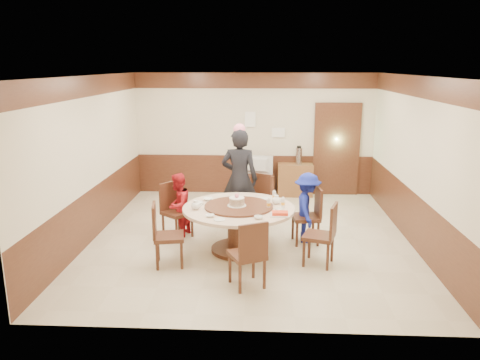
{
  "coord_description": "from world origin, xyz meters",
  "views": [
    {
      "loc": [
        0.21,
        -7.79,
        2.98
      ],
      "look_at": [
        -0.17,
        -0.22,
        1.1
      ],
      "focal_mm": 35.0,
      "sensor_mm": 36.0,
      "label": 1
    }
  ],
  "objects_px": {
    "shrimp_platter": "(280,214)",
    "thermos": "(299,156)",
    "banquet_table": "(239,220)",
    "tv_stand": "(256,185)",
    "person_red": "(178,205)",
    "television": "(256,165)",
    "person_standing": "(239,179)",
    "person_blue": "(307,208)",
    "side_cabinet": "(295,180)",
    "birthday_cake": "(237,201)"
  },
  "relations": [
    {
      "from": "person_blue",
      "to": "shrimp_platter",
      "type": "distance_m",
      "value": 1.04
    },
    {
      "from": "person_blue",
      "to": "thermos",
      "type": "distance_m",
      "value": 2.93
    },
    {
      "from": "person_standing",
      "to": "tv_stand",
      "type": "distance_m",
      "value": 2.31
    },
    {
      "from": "tv_stand",
      "to": "thermos",
      "type": "distance_m",
      "value": 1.2
    },
    {
      "from": "tv_stand",
      "to": "television",
      "type": "xyz_separation_m",
      "value": [
        0.0,
        0.0,
        0.47
      ]
    },
    {
      "from": "thermos",
      "to": "birthday_cake",
      "type": "bearing_deg",
      "value": -109.74
    },
    {
      "from": "person_blue",
      "to": "thermos",
      "type": "bearing_deg",
      "value": 0.78
    },
    {
      "from": "side_cabinet",
      "to": "thermos",
      "type": "bearing_deg",
      "value": 0.0
    },
    {
      "from": "shrimp_platter",
      "to": "tv_stand",
      "type": "bearing_deg",
      "value": 96.45
    },
    {
      "from": "shrimp_platter",
      "to": "television",
      "type": "bearing_deg",
      "value": 96.45
    },
    {
      "from": "shrimp_platter",
      "to": "thermos",
      "type": "xyz_separation_m",
      "value": [
        0.55,
        3.81,
        0.16
      ]
    },
    {
      "from": "tv_stand",
      "to": "thermos",
      "type": "height_order",
      "value": "thermos"
    },
    {
      "from": "television",
      "to": "side_cabinet",
      "type": "distance_m",
      "value": 0.97
    },
    {
      "from": "person_standing",
      "to": "person_blue",
      "type": "height_order",
      "value": "person_standing"
    },
    {
      "from": "person_red",
      "to": "side_cabinet",
      "type": "bearing_deg",
      "value": 157.13
    },
    {
      "from": "banquet_table",
      "to": "tv_stand",
      "type": "distance_m",
      "value": 3.39
    },
    {
      "from": "person_standing",
      "to": "shrimp_platter",
      "type": "bearing_deg",
      "value": 121.09
    },
    {
      "from": "person_blue",
      "to": "shrimp_platter",
      "type": "height_order",
      "value": "person_blue"
    },
    {
      "from": "person_red",
      "to": "thermos",
      "type": "bearing_deg",
      "value": 156.26
    },
    {
      "from": "person_red",
      "to": "television",
      "type": "distance_m",
      "value": 3.05
    },
    {
      "from": "birthday_cake",
      "to": "tv_stand",
      "type": "distance_m",
      "value": 3.46
    },
    {
      "from": "side_cabinet",
      "to": "banquet_table",
      "type": "bearing_deg",
      "value": -108.35
    },
    {
      "from": "banquet_table",
      "to": "person_standing",
      "type": "height_order",
      "value": "person_standing"
    },
    {
      "from": "shrimp_platter",
      "to": "tv_stand",
      "type": "distance_m",
      "value": 3.84
    },
    {
      "from": "television",
      "to": "shrimp_platter",
      "type": "bearing_deg",
      "value": 104.62
    },
    {
      "from": "shrimp_platter",
      "to": "person_red",
      "type": "bearing_deg",
      "value": 149.48
    },
    {
      "from": "person_standing",
      "to": "shrimp_platter",
      "type": "height_order",
      "value": "person_standing"
    },
    {
      "from": "birthday_cake",
      "to": "shrimp_platter",
      "type": "xyz_separation_m",
      "value": [
        0.68,
        -0.39,
        -0.07
      ]
    },
    {
      "from": "person_standing",
      "to": "person_blue",
      "type": "xyz_separation_m",
      "value": [
        1.19,
        -0.69,
        -0.33
      ]
    },
    {
      "from": "person_standing",
      "to": "television",
      "type": "height_order",
      "value": "person_standing"
    },
    {
      "from": "person_blue",
      "to": "tv_stand",
      "type": "height_order",
      "value": "person_blue"
    },
    {
      "from": "person_standing",
      "to": "birthday_cake",
      "type": "xyz_separation_m",
      "value": [
        0.02,
        -1.2,
        -0.08
      ]
    },
    {
      "from": "person_standing",
      "to": "birthday_cake",
      "type": "height_order",
      "value": "person_standing"
    },
    {
      "from": "person_standing",
      "to": "tv_stand",
      "type": "bearing_deg",
      "value": -89.64
    },
    {
      "from": "shrimp_platter",
      "to": "thermos",
      "type": "bearing_deg",
      "value": 81.78
    },
    {
      "from": "person_standing",
      "to": "birthday_cake",
      "type": "distance_m",
      "value": 1.2
    },
    {
      "from": "person_red",
      "to": "shrimp_platter",
      "type": "relative_size",
      "value": 3.82
    },
    {
      "from": "tv_stand",
      "to": "banquet_table",
      "type": "bearing_deg",
      "value": -93.74
    },
    {
      "from": "person_red",
      "to": "birthday_cake",
      "type": "height_order",
      "value": "person_red"
    },
    {
      "from": "birthday_cake",
      "to": "television",
      "type": "relative_size",
      "value": 0.4
    },
    {
      "from": "person_blue",
      "to": "television",
      "type": "bearing_deg",
      "value": 19.59
    },
    {
      "from": "person_standing",
      "to": "tv_stand",
      "type": "relative_size",
      "value": 2.19
    },
    {
      "from": "banquet_table",
      "to": "shrimp_platter",
      "type": "height_order",
      "value": "shrimp_platter"
    },
    {
      "from": "person_standing",
      "to": "person_blue",
      "type": "bearing_deg",
      "value": 157.26
    },
    {
      "from": "person_standing",
      "to": "side_cabinet",
      "type": "relative_size",
      "value": 2.32
    },
    {
      "from": "person_standing",
      "to": "side_cabinet",
      "type": "distance_m",
      "value": 2.58
    },
    {
      "from": "person_blue",
      "to": "person_red",
      "type": "bearing_deg",
      "value": 88.4
    },
    {
      "from": "person_blue",
      "to": "tv_stand",
      "type": "relative_size",
      "value": 1.42
    },
    {
      "from": "person_standing",
      "to": "television",
      "type": "distance_m",
      "value": 2.22
    },
    {
      "from": "person_standing",
      "to": "tv_stand",
      "type": "xyz_separation_m",
      "value": [
        0.27,
        2.19,
        -0.68
      ]
    }
  ]
}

